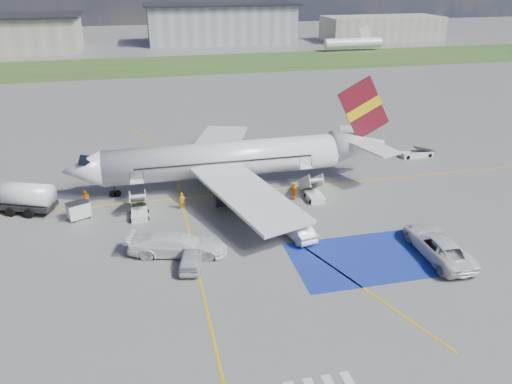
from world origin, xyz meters
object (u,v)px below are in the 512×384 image
gpu_cart (79,211)px  van_white_a (438,242)px  fuel_tanker (10,199)px  car_silver_b (297,229)px  airliner (236,158)px  belt_loader (417,154)px  car_silver_a (191,257)px  van_white_b (177,241)px

gpu_cart → van_white_a: size_ratio=0.37×
fuel_tanker → van_white_a: 41.86m
car_silver_b → van_white_a: size_ratio=0.72×
airliner → van_white_a: size_ratio=5.51×
gpu_cart → belt_loader: 42.97m
airliner → car_silver_b: 13.66m
fuel_tanker → belt_loader: size_ratio=2.09×
gpu_cart → car_silver_a: gpu_cart is taller
van_white_a → van_white_b: (-22.03, 5.24, 0.00)m
car_silver_a → car_silver_b: 10.43m
van_white_b → airliner: bearing=-15.7°
airliner → van_white_b: size_ratio=5.74×
airliner → van_white_a: 23.63m
fuel_tanker → van_white_a: (37.94, -17.67, -0.10)m
gpu_cart → car_silver_a: bearing=-73.4°
car_silver_b → van_white_b: van_white_b is taller
car_silver_a → van_white_b: 2.42m
car_silver_a → van_white_a: bearing=-176.9°
belt_loader → fuel_tanker: bearing=-174.3°
airliner → fuel_tanker: 23.92m
fuel_tanker → car_silver_a: (16.89, -14.59, -0.55)m
belt_loader → car_silver_a: car_silver_a is taller
airliner → fuel_tanker: airliner is taller
belt_loader → van_white_b: 37.56m
car_silver_a → van_white_a: (21.05, -3.08, 0.45)m
van_white_a → gpu_cart: bearing=-22.6°
car_silver_a → belt_loader: bearing=-136.9°
gpu_cart → car_silver_b: (20.04, -8.58, -0.00)m
belt_loader → van_white_b: van_white_b is taller
gpu_cart → car_silver_a: 15.05m
belt_loader → car_silver_b: size_ratio=0.95×
fuel_tanker → gpu_cart: (6.92, -3.32, -0.55)m
van_white_a → car_silver_a: bearing=-6.1°
gpu_cart → belt_loader: (42.10, 8.61, -0.46)m
car_silver_a → van_white_b: (-0.97, 2.17, 0.46)m
car_silver_a → airliner: bearing=-102.3°
fuel_tanker → car_silver_b: 29.48m
car_silver_b → gpu_cart: bearing=-35.4°
belt_loader → van_white_b: bearing=-152.3°
airliner → belt_loader: size_ratio=8.00×
van_white_a → van_white_b: 22.64m
gpu_cart → car_silver_a: size_ratio=0.53×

